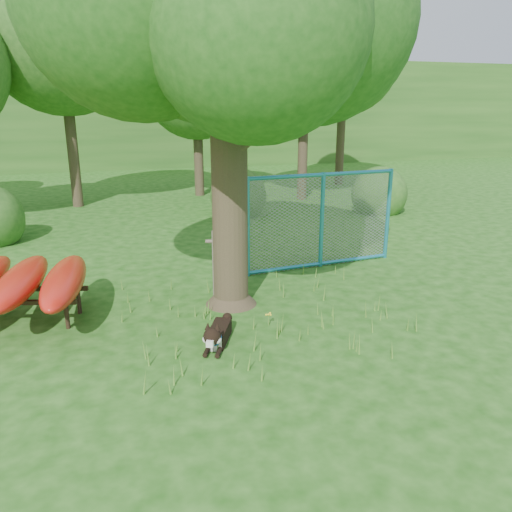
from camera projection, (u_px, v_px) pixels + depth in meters
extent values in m
plane|color=#174B0F|center=(267.00, 345.00, 7.32)|extent=(80.00, 80.00, 0.00)
cylinder|color=#362B1D|center=(229.00, 170.00, 8.18)|extent=(0.76, 0.76, 4.71)
cone|color=#362B1D|center=(231.00, 291.00, 8.79)|extent=(1.14, 1.14, 0.47)
sphere|color=#1D4F16|center=(311.00, 19.00, 8.02)|extent=(3.39, 3.39, 3.39)
sphere|color=#1D4F16|center=(257.00, 29.00, 6.52)|extent=(3.01, 3.01, 3.01)
cylinder|color=#362B1D|center=(264.00, 129.00, 7.98)|extent=(1.34, 0.22, 1.00)
cylinder|color=#362B1D|center=(200.00, 104.00, 8.06)|extent=(0.85, 0.92, 0.96)
cylinder|color=brown|center=(215.00, 264.00, 8.99)|extent=(0.14, 0.14, 1.25)
cylinder|color=brown|center=(215.00, 241.00, 8.87)|extent=(0.34, 0.15, 0.07)
cylinder|color=black|center=(67.00, 316.00, 7.80)|extent=(0.08, 0.08, 0.43)
cylinder|color=black|center=(79.00, 301.00, 8.38)|extent=(0.08, 0.08, 0.43)
cube|color=black|center=(10.00, 289.00, 8.28)|extent=(2.50, 0.75, 0.07)
ellipsoid|color=red|center=(21.00, 281.00, 7.93)|extent=(0.93, 2.63, 0.41)
ellipsoid|color=red|center=(65.00, 281.00, 7.95)|extent=(0.84, 2.62, 0.41)
cube|color=black|center=(219.00, 333.00, 7.42)|extent=(0.51, 0.72, 0.23)
cube|color=silver|center=(215.00, 343.00, 7.15)|extent=(0.25, 0.21, 0.21)
sphere|color=black|center=(212.00, 336.00, 6.93)|extent=(0.25, 0.25, 0.25)
cube|color=silver|center=(210.00, 343.00, 6.83)|extent=(0.14, 0.16, 0.09)
sphere|color=silver|center=(207.00, 339.00, 6.94)|extent=(0.12, 0.12, 0.12)
sphere|color=silver|center=(217.00, 340.00, 6.92)|extent=(0.12, 0.12, 0.12)
cone|color=black|center=(208.00, 326.00, 6.94)|extent=(0.13, 0.14, 0.12)
cone|color=black|center=(217.00, 327.00, 6.92)|extent=(0.11, 0.12, 0.12)
cylinder|color=black|center=(207.00, 351.00, 7.04)|extent=(0.18, 0.29, 0.07)
cylinder|color=black|center=(219.00, 352.00, 7.02)|extent=(0.18, 0.29, 0.07)
sphere|color=black|center=(227.00, 318.00, 7.74)|extent=(0.15, 0.15, 0.15)
torus|color=#1652AA|center=(214.00, 338.00, 7.02)|extent=(0.25, 0.17, 0.24)
cylinder|color=teal|center=(248.00, 228.00, 10.01)|extent=(0.10, 0.10, 2.04)
cylinder|color=teal|center=(322.00, 221.00, 10.63)|extent=(0.10, 0.10, 2.04)
cylinder|color=teal|center=(388.00, 214.00, 11.25)|extent=(0.10, 0.10, 2.04)
cylinder|color=teal|center=(324.00, 175.00, 10.35)|extent=(3.40, 0.39, 0.08)
cylinder|color=teal|center=(320.00, 264.00, 10.91)|extent=(3.40, 0.39, 0.08)
plane|color=gray|center=(322.00, 221.00, 10.63)|extent=(3.39, 0.31, 3.41)
cylinder|color=#568A2D|center=(269.00, 320.00, 7.94)|extent=(0.02, 0.02, 0.19)
sphere|color=yellow|center=(269.00, 314.00, 7.91)|extent=(0.03, 0.03, 0.03)
sphere|color=yellow|center=(270.00, 313.00, 7.94)|extent=(0.03, 0.03, 0.03)
sphere|color=yellow|center=(266.00, 315.00, 7.92)|extent=(0.03, 0.03, 0.03)
sphere|color=yellow|center=(271.00, 315.00, 7.89)|extent=(0.03, 0.03, 0.03)
sphere|color=yellow|center=(268.00, 315.00, 7.88)|extent=(0.03, 0.03, 0.03)
cylinder|color=#362B1D|center=(71.00, 129.00, 16.71)|extent=(0.36, 0.36, 5.25)
sphere|color=#28581C|center=(60.00, 32.00, 15.85)|extent=(5.20, 5.20, 5.20)
cylinder|color=#362B1D|center=(198.00, 145.00, 19.09)|extent=(0.36, 0.36, 3.85)
sphere|color=#28581C|center=(196.00, 85.00, 18.46)|extent=(4.00, 4.00, 4.00)
cylinder|color=#362B1D|center=(303.00, 134.00, 18.11)|extent=(0.36, 0.36, 4.76)
sphere|color=#28581C|center=(305.00, 54.00, 17.33)|extent=(4.80, 4.80, 4.80)
cylinder|color=#362B1D|center=(341.00, 128.00, 21.68)|extent=(0.36, 0.36, 4.90)
sphere|color=#28581C|center=(344.00, 59.00, 20.87)|extent=(4.60, 4.60, 4.60)
sphere|color=#28581C|center=(378.00, 212.00, 16.47)|extent=(1.80, 1.80, 1.80)
sphere|color=#28581C|center=(239.00, 215.00, 16.12)|extent=(1.80, 1.80, 1.80)
cube|color=#28581C|center=(131.00, 112.00, 32.09)|extent=(80.00, 12.00, 6.00)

